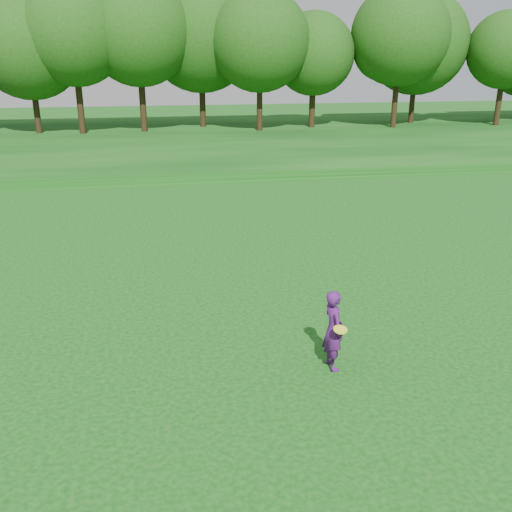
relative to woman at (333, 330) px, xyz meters
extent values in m
plane|color=#0D450F|center=(-3.73, 0.57, -0.92)|extent=(140.00, 140.00, 0.00)
cube|color=#0D450F|center=(-3.73, 34.57, -0.62)|extent=(130.00, 30.00, 0.60)
cube|color=gray|center=(-3.73, 20.57, -0.90)|extent=(130.00, 1.60, 0.04)
imported|color=#4F1665|center=(0.00, 0.00, 0.00)|extent=(0.51, 0.71, 1.84)
cylinder|color=#F1F927|center=(0.02, -0.39, 0.20)|extent=(0.30, 0.30, 0.08)
camera|label=1|loc=(-3.64, -10.71, 5.67)|focal=40.00mm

